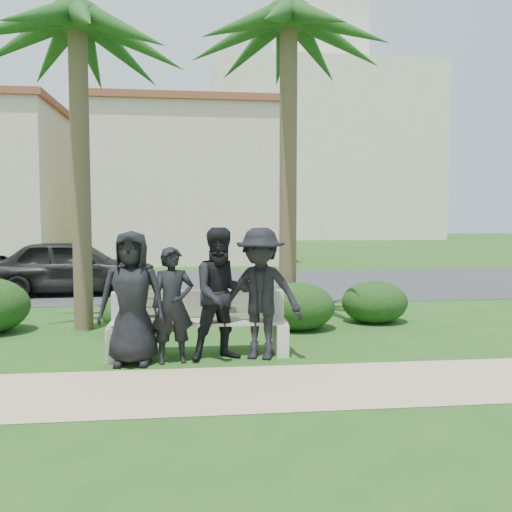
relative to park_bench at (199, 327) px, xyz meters
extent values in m
plane|color=#1F4E16|center=(0.49, 0.32, -0.39)|extent=(160.00, 160.00, 0.00)
cube|color=tan|center=(0.49, -1.48, -0.39)|extent=(30.00, 1.60, 0.01)
cube|color=#2D2D30|center=(0.49, 8.32, -0.39)|extent=(160.00, 8.00, 0.01)
cube|color=beige|center=(-0.51, 18.32, 3.11)|extent=(8.00, 8.00, 7.00)
cube|color=brown|center=(-0.51, 18.32, 6.76)|extent=(8.40, 8.40, 0.30)
cube|color=#F3EBCB|center=(14.49, 55.32, 9.61)|extent=(26.00, 18.00, 20.00)
cube|color=#F3EBCB|center=(14.49, 55.32, 25.61)|extent=(10.00, 10.00, 12.00)
cube|color=gray|center=(0.00, -0.04, 0.07)|extent=(2.46, 0.57, 0.04)
cube|color=gray|center=(0.00, 0.20, 0.33)|extent=(2.45, 0.05, 0.29)
cube|color=beige|center=(-1.15, -0.04, -0.16)|extent=(0.17, 0.56, 0.45)
cube|color=beige|center=(1.15, -0.04, -0.16)|extent=(0.17, 0.56, 0.45)
imported|color=black|center=(-0.86, -0.38, 0.49)|extent=(0.89, 0.60, 1.75)
imported|color=black|center=(-0.34, -0.36, 0.38)|extent=(0.62, 0.46, 1.54)
imported|color=black|center=(0.32, -0.28, 0.51)|extent=(1.01, 0.87, 1.79)
imported|color=black|center=(0.83, -0.28, 0.51)|extent=(1.31, 1.01, 1.79)
ellipsoid|color=black|center=(-1.11, 1.61, -0.04)|extent=(1.08, 0.89, 0.71)
ellipsoid|color=black|center=(-0.92, 1.79, 0.01)|extent=(1.23, 1.01, 0.80)
ellipsoid|color=black|center=(1.70, 1.52, 0.04)|extent=(1.30, 1.07, 0.85)
ellipsoid|color=black|center=(3.25, 1.98, 0.01)|extent=(1.23, 1.02, 0.80)
cylinder|color=brown|center=(-2.02, 1.95, 2.27)|extent=(0.32, 0.32, 5.32)
cylinder|color=brown|center=(1.63, 2.14, 2.40)|extent=(0.32, 0.32, 5.57)
imported|color=black|center=(-3.28, 6.40, 0.33)|extent=(4.30, 1.90, 1.44)
camera|label=1|loc=(0.04, -6.96, 1.46)|focal=35.00mm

